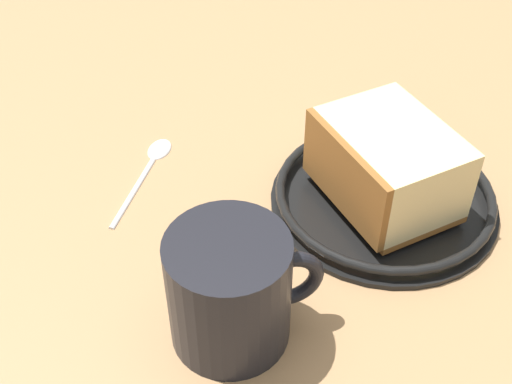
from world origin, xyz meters
TOP-DOWN VIEW (x-y plane):
  - ground_plane at (0.00, 0.00)cm, footprint 138.76×138.76cm
  - small_plate at (-4.44, 5.66)cm, footprint 18.56×18.56cm
  - cake_slice at (-4.19, 5.55)cm, footprint 12.32×13.48cm
  - tea_mug at (13.02, 4.02)cm, footprint 9.43×8.37cm
  - teaspoon at (3.57, -13.14)cm, footprint 11.55×5.84cm

SIDE VIEW (x-z plane):
  - ground_plane at x=0.00cm, z-range -2.41..0.00cm
  - teaspoon at x=3.57cm, z-range -0.05..0.75cm
  - small_plate at x=-4.44cm, z-range -0.02..1.68cm
  - cake_slice at x=-4.19cm, z-range 0.95..7.57cm
  - tea_mug at x=13.02cm, z-range 0.09..8.61cm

